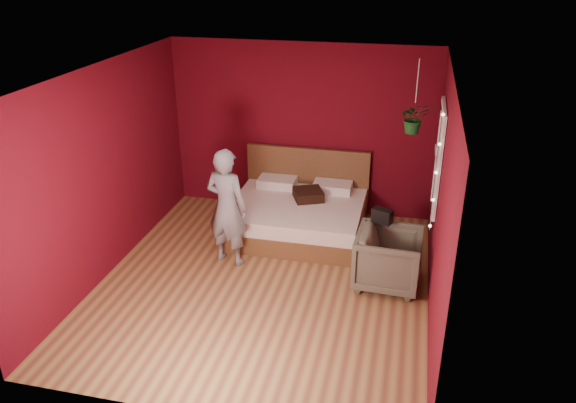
{
  "coord_description": "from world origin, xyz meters",
  "views": [
    {
      "loc": [
        1.63,
        -5.74,
        3.84
      ],
      "look_at": [
        0.22,
        0.4,
        0.95
      ],
      "focal_mm": 35.0,
      "sensor_mm": 36.0,
      "label": 1
    }
  ],
  "objects": [
    {
      "name": "floor",
      "position": [
        0.0,
        0.0,
        0.0
      ],
      "size": [
        4.5,
        4.5,
        0.0
      ],
      "primitive_type": "plane",
      "color": "olive",
      "rests_on": "ground"
    },
    {
      "name": "person",
      "position": [
        -0.58,
        0.4,
        0.79
      ],
      "size": [
        0.65,
        0.5,
        1.58
      ],
      "primitive_type": "imported",
      "rotation": [
        0.0,
        0.0,
        2.92
      ],
      "color": "slate",
      "rests_on": "ground"
    },
    {
      "name": "room_walls",
      "position": [
        0.0,
        0.0,
        1.68
      ],
      "size": [
        4.04,
        4.54,
        2.62
      ],
      "color": "#550815",
      "rests_on": "ground"
    },
    {
      "name": "throw_pillow",
      "position": [
        0.25,
        1.57,
        0.54
      ],
      "size": [
        0.52,
        0.52,
        0.14
      ],
      "primitive_type": "cube",
      "rotation": [
        0.0,
        0.0,
        0.41
      ],
      "color": "black",
      "rests_on": "bed"
    },
    {
      "name": "fairy_lights",
      "position": [
        1.94,
        0.38,
        1.5
      ],
      "size": [
        0.04,
        0.04,
        1.45
      ],
      "color": "silver",
      "rests_on": "room_walls"
    },
    {
      "name": "handbag",
      "position": [
        1.37,
        0.56,
        0.81
      ],
      "size": [
        0.28,
        0.21,
        0.18
      ],
      "primitive_type": "cube",
      "rotation": [
        0.0,
        0.0,
        -0.42
      ],
      "color": "black",
      "rests_on": "armchair"
    },
    {
      "name": "bed",
      "position": [
        0.12,
        1.48,
        0.27
      ],
      "size": [
        1.9,
        1.61,
        1.04
      ],
      "color": "brown",
      "rests_on": "ground"
    },
    {
      "name": "armchair",
      "position": [
        1.5,
        0.3,
        0.36
      ],
      "size": [
        0.83,
        0.81,
        0.72
      ],
      "primitive_type": "imported",
      "rotation": [
        0.0,
        0.0,
        1.52
      ],
      "color": "#5E5E4A",
      "rests_on": "ground"
    },
    {
      "name": "window",
      "position": [
        1.97,
        0.9,
        1.5
      ],
      "size": [
        0.05,
        0.97,
        1.27
      ],
      "color": "white",
      "rests_on": "room_walls"
    },
    {
      "name": "hanging_plant",
      "position": [
        1.64,
        1.28,
        1.86
      ],
      "size": [
        0.43,
        0.4,
        0.93
      ],
      "color": "silver",
      "rests_on": "room_walls"
    }
  ]
}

